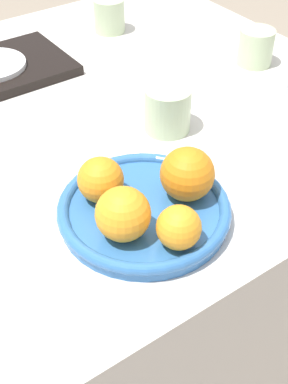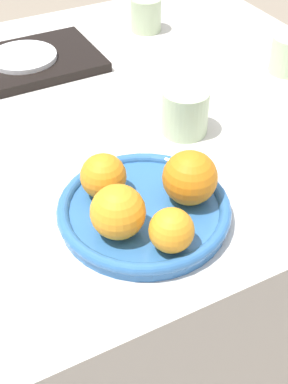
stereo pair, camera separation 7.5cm
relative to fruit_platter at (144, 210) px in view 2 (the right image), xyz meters
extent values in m
plane|color=gray|center=(0.06, 0.30, -0.78)|extent=(12.00, 12.00, 0.00)
cube|color=silver|center=(0.06, 0.30, -0.40)|extent=(1.14, 0.96, 0.77)
cylinder|color=#336BAD|center=(0.00, 0.00, 0.00)|extent=(0.25, 0.25, 0.02)
torus|color=#336BAD|center=(0.00, 0.00, 0.01)|extent=(0.25, 0.25, 0.02)
sphere|color=orange|center=(0.07, -0.01, 0.05)|extent=(0.08, 0.08, 0.08)
sphere|color=orange|center=(-0.05, -0.03, 0.04)|extent=(0.08, 0.08, 0.08)
sphere|color=orange|center=(-0.04, 0.05, 0.04)|extent=(0.07, 0.07, 0.07)
sphere|color=orange|center=(0.00, -0.09, 0.04)|extent=(0.06, 0.06, 0.06)
cube|color=black|center=(-0.01, 0.53, 0.00)|extent=(0.31, 0.21, 0.02)
cylinder|color=white|center=(-0.01, 0.53, 0.01)|extent=(0.14, 0.14, 0.01)
cylinder|color=#B7CC9E|center=(0.47, 0.26, 0.02)|extent=(0.07, 0.07, 0.08)
cylinder|color=#B7CC9E|center=(0.17, 0.17, 0.03)|extent=(0.08, 0.08, 0.08)
cylinder|color=#B7CC9E|center=(0.31, 0.58, 0.02)|extent=(0.07, 0.07, 0.08)
camera|label=1|loc=(-0.33, -0.47, 0.53)|focal=50.00mm
camera|label=2|loc=(-0.27, -0.51, 0.53)|focal=50.00mm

